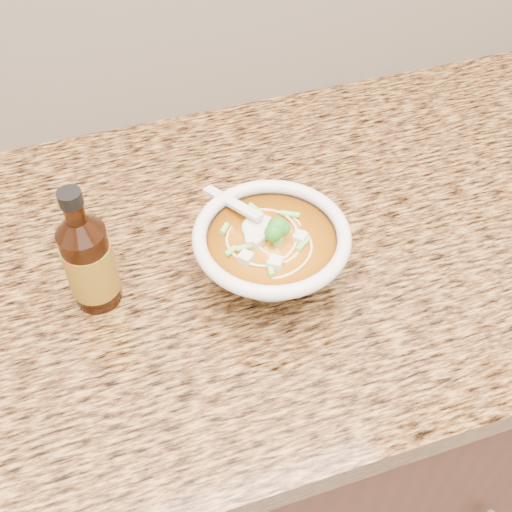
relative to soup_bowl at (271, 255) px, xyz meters
name	(u,v)px	position (x,y,z in m)	size (l,w,h in m)	color
cabinet	(232,413)	(-0.04, 0.07, -0.52)	(4.00, 0.65, 0.86)	#381E10
counter_slab	(223,257)	(-0.04, 0.07, -0.07)	(4.00, 0.68, 0.04)	#9F743A
soup_bowl	(271,255)	(0.00, 0.00, 0.00)	(0.19, 0.21, 0.11)	silver
hot_sauce_bottle	(89,262)	(-0.22, 0.04, 0.02)	(0.06, 0.06, 0.18)	#351507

